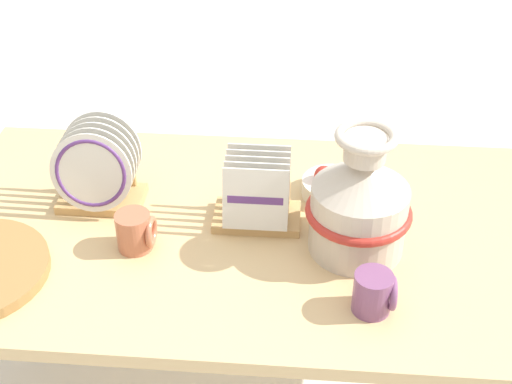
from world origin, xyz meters
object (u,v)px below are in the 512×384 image
at_px(ceramic_vase, 360,202).
at_px(dish_rack_square_plates, 257,199).
at_px(mug_plum_glaze, 375,293).
at_px(fruit_bowl, 333,185).
at_px(dish_rack_round_plates, 97,173).
at_px(mug_terracotta_glaze, 136,231).

height_order(ceramic_vase, dish_rack_square_plates, ceramic_vase).
height_order(ceramic_vase, mug_plum_glaze, ceramic_vase).
xyz_separation_m(dish_rack_square_plates, fruit_bowl, (0.19, 0.12, -0.03)).
relative_size(dish_rack_round_plates, fruit_bowl, 1.42).
bearing_deg(dish_rack_square_plates, fruit_bowl, 33.68).
bearing_deg(dish_rack_round_plates, ceramic_vase, -10.59).
distance_m(ceramic_vase, mug_plum_glaze, 0.22).
bearing_deg(dish_rack_square_plates, ceramic_vase, -18.96).
height_order(dish_rack_round_plates, fruit_bowl, dish_rack_round_plates).
relative_size(dish_rack_round_plates, mug_terracotta_glaze, 2.38).
relative_size(dish_rack_square_plates, mug_terracotta_glaze, 2.26).
bearing_deg(ceramic_vase, dish_rack_square_plates, 161.04).
bearing_deg(dish_rack_round_plates, mug_plum_glaze, -25.72).
xyz_separation_m(mug_plum_glaze, mug_terracotta_glaze, (-0.54, 0.16, 0.00)).
relative_size(dish_rack_square_plates, fruit_bowl, 1.35).
bearing_deg(dish_rack_round_plates, fruit_bowl, 8.49).
bearing_deg(dish_rack_round_plates, dish_rack_square_plates, -5.30).
relative_size(ceramic_vase, fruit_bowl, 1.99).
bearing_deg(mug_plum_glaze, mug_terracotta_glaze, 163.43).
height_order(dish_rack_square_plates, mug_terracotta_glaze, dish_rack_square_plates).
distance_m(ceramic_vase, dish_rack_square_plates, 0.26).
relative_size(mug_plum_glaze, fruit_bowl, 0.60).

